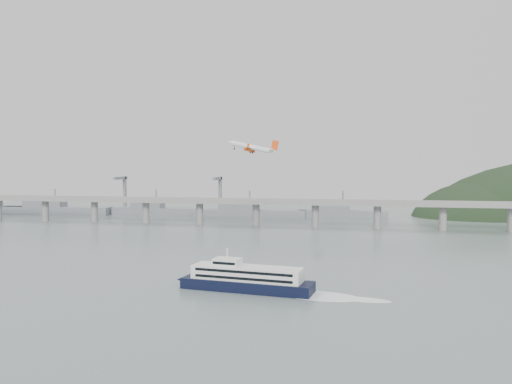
# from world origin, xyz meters

# --- Properties ---
(ground) EXTENTS (900.00, 900.00, 0.00)m
(ground) POSITION_xyz_m (0.00, 0.00, 0.00)
(ground) COLOR slate
(ground) RESTS_ON ground
(bridge) EXTENTS (800.00, 22.00, 23.90)m
(bridge) POSITION_xyz_m (-1.15, 200.00, 17.65)
(bridge) COLOR gray
(bridge) RESTS_ON ground
(distant_fleet) EXTENTS (453.00, 60.90, 40.00)m
(distant_fleet) POSITION_xyz_m (-155.36, 265.08, 6.22)
(distant_fleet) COLOR slate
(distant_fleet) RESTS_ON ground
(ferry) EXTENTS (88.28, 22.84, 16.67)m
(ferry) POSITION_xyz_m (11.54, -18.28, 4.52)
(ferry) COLOR black
(ferry) RESTS_ON ground
(airliner) EXTENTS (34.20, 30.90, 9.76)m
(airliner) POSITION_xyz_m (-10.77, 95.75, 62.07)
(airliner) COLOR white
(airliner) RESTS_ON ground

